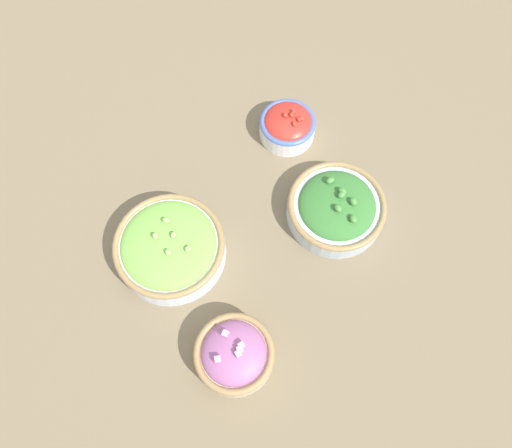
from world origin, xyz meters
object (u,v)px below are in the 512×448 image
at_px(bowl_cherry_tomatoes, 287,125).
at_px(bowl_lettuce, 170,247).
at_px(bowl_red_onion, 234,354).
at_px(bowl_broccoli, 336,207).

relative_size(bowl_cherry_tomatoes, bowl_lettuce, 0.56).
bearing_deg(bowl_lettuce, bowl_red_onion, -103.98).
bearing_deg(bowl_broccoli, bowl_red_onion, -171.05).
distance_m(bowl_cherry_tomatoes, bowl_lettuce, 0.35).
relative_size(bowl_cherry_tomatoes, bowl_broccoli, 0.61).
relative_size(bowl_lettuce, bowl_red_onion, 1.49).
height_order(bowl_broccoli, bowl_red_onion, bowl_red_onion).
relative_size(bowl_broccoli, bowl_red_onion, 1.38).
xyz_separation_m(bowl_cherry_tomatoes, bowl_lettuce, (-0.35, -0.02, 0.01)).
bearing_deg(bowl_cherry_tomatoes, bowl_red_onion, -148.79).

